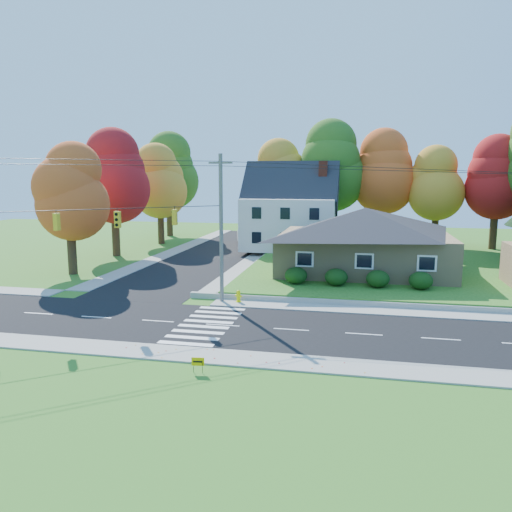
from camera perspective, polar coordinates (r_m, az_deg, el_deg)
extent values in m
plane|color=#3D7923|center=(29.20, -3.83, -7.93)|extent=(120.00, 120.00, 0.00)
cube|color=black|center=(29.20, -3.83, -7.91)|extent=(90.00, 8.00, 0.02)
cube|color=black|center=(55.77, -4.55, 0.35)|extent=(8.00, 44.00, 0.02)
cube|color=#9C9A90|center=(33.84, -1.54, -5.43)|extent=(90.00, 2.00, 0.08)
cube|color=#9C9A90|center=(24.67, -7.03, -11.16)|extent=(90.00, 2.00, 0.08)
cube|color=#3D7923|center=(48.87, 18.01, -1.06)|extent=(30.00, 30.00, 0.50)
cube|color=tan|center=(43.34, 12.23, 0.40)|extent=(14.00, 10.00, 3.20)
pyramid|color=#26262B|center=(43.01, 12.36, 3.95)|extent=(14.60, 10.60, 2.20)
cube|color=silver|center=(55.62, 3.94, 3.75)|extent=(10.00, 8.00, 5.60)
pyramid|color=#26262B|center=(55.38, 3.99, 7.87)|extent=(10.40, 8.40, 2.40)
cube|color=brown|center=(55.10, 7.59, 5.73)|extent=(0.90, 0.90, 9.60)
ellipsoid|color=#163A10|center=(37.68, 4.59, -2.22)|extent=(1.70, 1.70, 1.27)
ellipsoid|color=#163A10|center=(37.43, 9.16, -2.39)|extent=(1.70, 1.70, 1.27)
ellipsoid|color=#163A10|center=(37.42, 13.75, -2.54)|extent=(1.70, 1.70, 1.27)
ellipsoid|color=#163A10|center=(37.65, 18.32, -2.68)|extent=(1.70, 1.70, 1.27)
cylinder|color=#666059|center=(33.51, -4.00, 3.04)|extent=(0.26, 0.26, 10.00)
cube|color=#666059|center=(33.32, -4.09, 10.58)|extent=(1.60, 0.12, 0.12)
cube|color=gold|center=(30.94, -21.82, 3.65)|extent=(0.26, 0.34, 1.00)
cube|color=gold|center=(31.42, -15.53, 4.05)|extent=(0.34, 0.26, 1.00)
cube|color=gold|center=(32.32, -9.27, 4.40)|extent=(0.26, 0.34, 1.00)
cylinder|color=black|center=(31.12, -18.36, 5.07)|extent=(13.02, 10.43, 0.04)
cylinder|color=#3F2A19|center=(61.83, 2.88, 4.22)|extent=(0.80, 0.80, 5.40)
sphere|color=orange|center=(61.61, 2.90, 7.84)|extent=(6.72, 6.72, 6.72)
sphere|color=orange|center=(61.60, 2.92, 9.40)|extent=(5.91, 5.91, 5.91)
sphere|color=orange|center=(61.62, 2.93, 10.96)|extent=(5.11, 5.11, 5.11)
cylinder|color=#3F2A19|center=(60.16, 8.40, 4.42)|extent=(0.86, 0.86, 6.30)
sphere|color=#37681C|center=(59.95, 8.50, 8.76)|extent=(7.84, 7.84, 7.84)
sphere|color=#37681C|center=(59.97, 8.55, 10.63)|extent=(6.90, 6.90, 6.90)
sphere|color=#37681C|center=(60.05, 8.59, 12.50)|extent=(5.96, 5.96, 5.96)
cylinder|color=#3F2A19|center=(61.11, 14.09, 4.11)|extent=(0.83, 0.83, 5.85)
sphere|color=#DE531F|center=(60.90, 14.25, 8.07)|extent=(7.28, 7.28, 7.28)
sphere|color=#DE531F|center=(60.89, 14.31, 9.78)|extent=(6.41, 6.41, 6.41)
sphere|color=#DE531F|center=(60.95, 14.38, 11.49)|extent=(5.53, 5.53, 5.53)
cylinder|color=#3F2A19|center=(60.69, 19.78, 3.38)|extent=(0.77, 0.77, 4.95)
sphere|color=orange|center=(60.46, 19.97, 6.75)|extent=(6.16, 6.16, 6.16)
sphere|color=orange|center=(60.43, 20.05, 8.21)|extent=(5.42, 5.42, 5.42)
sphere|color=orange|center=(60.44, 20.13, 9.66)|extent=(4.68, 4.68, 4.68)
cylinder|color=#3F2A19|center=(60.82, 25.53, 3.25)|extent=(0.80, 0.80, 5.40)
sphere|color=#AE1818|center=(60.59, 25.79, 6.91)|extent=(6.72, 6.72, 6.72)
sphere|color=#AE1818|center=(60.58, 25.90, 8.50)|extent=(5.91, 5.91, 5.91)
sphere|color=#AE1818|center=(60.60, 26.01, 10.08)|extent=(5.11, 5.11, 5.11)
cylinder|color=#3F2A19|center=(46.39, -20.32, 1.07)|extent=(0.77, 0.77, 4.95)
sphere|color=#DE531F|center=(46.05, -20.57, 5.48)|extent=(6.16, 6.16, 6.16)
sphere|color=#DE531F|center=(45.99, -20.68, 7.39)|extent=(5.42, 5.42, 5.42)
sphere|color=#DE531F|center=(45.98, -20.79, 9.31)|extent=(4.68, 4.68, 4.68)
cylinder|color=#3F2A19|center=(55.44, -15.75, 3.02)|extent=(0.83, 0.83, 5.85)
sphere|color=#AE1818|center=(55.17, -15.95, 7.38)|extent=(7.28, 7.28, 7.28)
sphere|color=#AE1818|center=(55.15, -16.03, 9.27)|extent=(6.41, 6.41, 6.41)
sphere|color=#AE1818|center=(55.19, -16.12, 11.16)|extent=(5.53, 5.53, 5.53)
cylinder|color=#3F2A19|center=(64.06, -10.82, 3.80)|extent=(0.80, 0.80, 5.40)
sphere|color=orange|center=(63.81, -10.93, 7.28)|extent=(6.72, 6.72, 6.72)
sphere|color=orange|center=(63.78, -10.97, 8.79)|extent=(5.91, 5.91, 5.91)
sphere|color=orange|center=(63.79, -11.02, 10.30)|extent=(5.11, 5.11, 5.11)
cylinder|color=#3F2A19|center=(72.15, -9.86, 4.78)|extent=(0.86, 0.86, 6.30)
sphere|color=#37681C|center=(71.95, -9.96, 8.39)|extent=(7.84, 7.84, 7.84)
sphere|color=#37681C|center=(71.95, -10.00, 9.95)|extent=(6.90, 6.90, 6.90)
sphere|color=#37681C|center=(72.01, -10.05, 11.51)|extent=(5.96, 5.96, 5.96)
imported|color=silver|center=(63.64, -1.34, 2.23)|extent=(3.00, 5.23, 1.63)
cylinder|color=#ECE502|center=(34.11, -2.02, -5.29)|extent=(0.40, 0.40, 0.11)
cylinder|color=#ECE502|center=(34.03, -2.02, -4.75)|extent=(0.26, 0.26, 0.61)
sphere|color=#ECE502|center=(33.94, -2.02, -4.15)|extent=(0.29, 0.29, 0.29)
cylinder|color=#ECE502|center=(34.00, -2.02, -4.57)|extent=(0.51, 0.32, 0.13)
cylinder|color=black|center=(22.68, -7.16, -12.51)|extent=(0.02, 0.02, 0.47)
cylinder|color=black|center=(22.56, -6.14, -12.62)|extent=(0.02, 0.02, 0.47)
cube|color=#EFB300|center=(22.51, -6.66, -11.90)|extent=(0.56, 0.11, 0.38)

